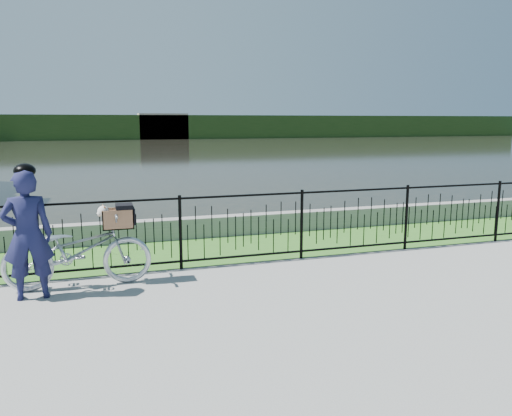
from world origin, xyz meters
name	(u,v)px	position (x,y,z in m)	size (l,w,h in m)	color
ground	(278,296)	(0.00, 0.00, 0.00)	(120.00, 120.00, 0.00)	gray
grass_strip	(228,248)	(0.00, 2.60, 0.00)	(60.00, 2.00, 0.01)	#356E22
water	(127,151)	(0.00, 33.00, 0.00)	(120.00, 120.00, 0.00)	black
quay_wall	(215,226)	(0.00, 3.60, 0.20)	(60.00, 0.30, 0.40)	gray
fence	(243,228)	(0.00, 1.60, 0.58)	(14.00, 0.06, 1.15)	black
far_treeline	(113,127)	(0.00, 60.00, 1.50)	(120.00, 6.00, 3.00)	#27431A
far_building_right	(163,126)	(6.00, 58.50, 1.60)	(6.00, 3.00, 3.20)	#A69A86
bicycle_rig	(79,250)	(-2.46, 1.19, 0.52)	(1.95, 0.68, 1.14)	silver
cyclist	(27,233)	(-3.04, 0.90, 0.86)	(0.64, 0.45, 1.73)	#16183E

